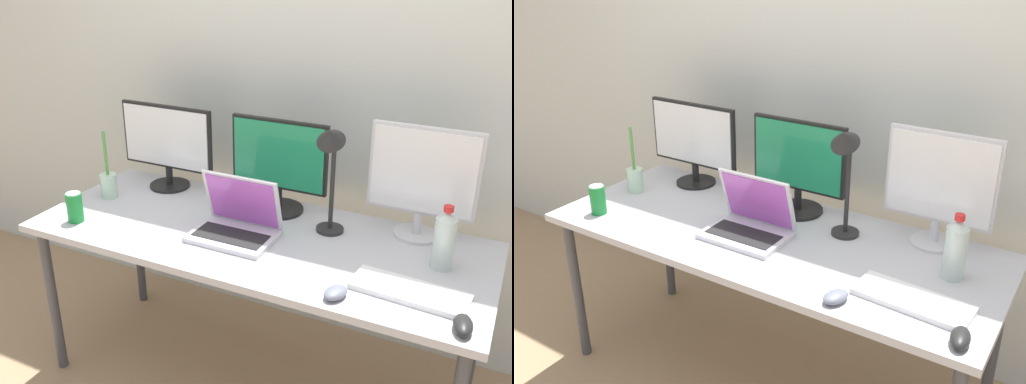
{
  "view_description": "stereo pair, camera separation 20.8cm",
  "coord_description": "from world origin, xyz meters",
  "views": [
    {
      "loc": [
        0.9,
        -1.8,
        1.78
      ],
      "look_at": [
        0.0,
        0.0,
        0.92
      ],
      "focal_mm": 40.0,
      "sensor_mm": 36.0,
      "label": 1
    },
    {
      "loc": [
        1.08,
        -1.69,
        1.78
      ],
      "look_at": [
        0.0,
        0.0,
        0.92
      ],
      "focal_mm": 40.0,
      "sensor_mm": 36.0,
      "label": 2
    }
  ],
  "objects": [
    {
      "name": "soda_can_near_keyboard",
      "position": [
        -0.72,
        -0.23,
        0.8
      ],
      "size": [
        0.07,
        0.07,
        0.13
      ],
      "color": "#197F33",
      "rests_on": "work_desk"
    },
    {
      "name": "bamboo_vase",
      "position": [
        -0.76,
        0.03,
        0.8
      ],
      "size": [
        0.07,
        0.07,
        0.31
      ],
      "color": "#B2D1B7",
      "rests_on": "work_desk"
    },
    {
      "name": "ground_plane",
      "position": [
        0.0,
        0.0,
        0.0
      ],
      "size": [
        16.0,
        16.0,
        0.0
      ],
      "primitive_type": "plane",
      "color": "#9E7F5B"
    },
    {
      "name": "work_desk",
      "position": [
        0.0,
        0.0,
        0.68
      ],
      "size": [
        1.81,
        0.73,
        0.74
      ],
      "color": "#424247",
      "rests_on": "ground"
    },
    {
      "name": "monitor_left",
      "position": [
        -0.58,
        0.25,
        0.96
      ],
      "size": [
        0.47,
        0.19,
        0.39
      ],
      "color": "black",
      "rests_on": "work_desk"
    },
    {
      "name": "monitor_center",
      "position": [
        -0.01,
        0.24,
        0.95
      ],
      "size": [
        0.43,
        0.22,
        0.4
      ],
      "color": "black",
      "rests_on": "work_desk"
    },
    {
      "name": "mouse_by_laptop",
      "position": [
        0.43,
        -0.28,
        0.76
      ],
      "size": [
        0.09,
        0.11,
        0.03
      ],
      "primitive_type": "ellipsoid",
      "rotation": [
        0.0,
        0.0,
        -0.29
      ],
      "color": "slate",
      "rests_on": "work_desk"
    },
    {
      "name": "desk_lamp",
      "position": [
        0.25,
        0.11,
        1.06
      ],
      "size": [
        0.11,
        0.18,
        0.47
      ],
      "color": "black",
      "rests_on": "work_desk"
    },
    {
      "name": "wall_back",
      "position": [
        0.0,
        0.59,
        1.3
      ],
      "size": [
        7.0,
        0.08,
        2.6
      ],
      "primitive_type": "cube",
      "color": "silver",
      "rests_on": "ground"
    },
    {
      "name": "mouse_by_keyboard",
      "position": [
        0.82,
        -0.28,
        0.76
      ],
      "size": [
        0.07,
        0.12,
        0.04
      ],
      "primitive_type": "ellipsoid",
      "rotation": [
        0.0,
        0.0,
        0.15
      ],
      "color": "black",
      "rests_on": "work_desk"
    },
    {
      "name": "water_bottle",
      "position": [
        0.7,
        0.06,
        0.85
      ],
      "size": [
        0.08,
        0.08,
        0.24
      ],
      "color": "silver",
      "rests_on": "work_desk"
    },
    {
      "name": "monitor_right",
      "position": [
        0.57,
        0.27,
        0.98
      ],
      "size": [
        0.41,
        0.18,
        0.44
      ],
      "color": "silver",
      "rests_on": "work_desk"
    },
    {
      "name": "keyboard_main",
      "position": [
        0.64,
        -0.16,
        0.75
      ],
      "size": [
        0.39,
        0.17,
        0.02
      ],
      "primitive_type": "cube",
      "rotation": [
        0.0,
        0.0,
        -0.07
      ],
      "color": "white",
      "rests_on": "work_desk"
    },
    {
      "name": "laptop_silver",
      "position": [
        -0.06,
        -0.05,
        0.8
      ],
      "size": [
        0.32,
        0.24,
        0.24
      ],
      "color": "silver",
      "rests_on": "work_desk"
    }
  ]
}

